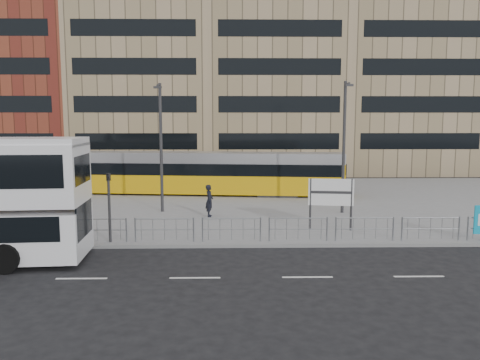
{
  "coord_description": "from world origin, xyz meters",
  "views": [
    {
      "loc": [
        -0.7,
        -20.02,
        5.49
      ],
      "look_at": [
        -0.21,
        6.0,
        2.25
      ],
      "focal_mm": 35.0,
      "sensor_mm": 36.0,
      "label": 1
    }
  ],
  "objects_px": {
    "traffic_light_west": "(109,198)",
    "lamp_post_west": "(161,142)",
    "pedestrian": "(209,201)",
    "tram": "(164,173)",
    "lamp_post_east": "(344,142)",
    "station_sign": "(331,195)"
  },
  "relations": [
    {
      "from": "traffic_light_west",
      "to": "lamp_post_west",
      "type": "height_order",
      "value": "lamp_post_west"
    },
    {
      "from": "pedestrian",
      "to": "traffic_light_west",
      "type": "bearing_deg",
      "value": 142.79
    },
    {
      "from": "tram",
      "to": "lamp_post_east",
      "type": "xyz_separation_m",
      "value": [
        11.62,
        -7.7,
        2.64
      ]
    },
    {
      "from": "traffic_light_west",
      "to": "lamp_post_east",
      "type": "relative_size",
      "value": 0.4
    },
    {
      "from": "tram",
      "to": "traffic_light_west",
      "type": "distance_m",
      "value": 14.3
    },
    {
      "from": "pedestrian",
      "to": "traffic_light_west",
      "type": "xyz_separation_m",
      "value": [
        -4.17,
        -5.61,
        1.06
      ]
    },
    {
      "from": "tram",
      "to": "pedestrian",
      "type": "xyz_separation_m",
      "value": [
        3.8,
        -8.68,
        -0.65
      ]
    },
    {
      "from": "pedestrian",
      "to": "lamp_post_east",
      "type": "bearing_deg",
      "value": -83.36
    },
    {
      "from": "station_sign",
      "to": "lamp_post_east",
      "type": "bearing_deg",
      "value": 77.05
    },
    {
      "from": "lamp_post_east",
      "to": "lamp_post_west",
      "type": "bearing_deg",
      "value": 177.15
    },
    {
      "from": "tram",
      "to": "lamp_post_west",
      "type": "distance_m",
      "value": 7.67
    },
    {
      "from": "pedestrian",
      "to": "traffic_light_west",
      "type": "height_order",
      "value": "traffic_light_west"
    },
    {
      "from": "tram",
      "to": "traffic_light_west",
      "type": "height_order",
      "value": "tram"
    },
    {
      "from": "traffic_light_west",
      "to": "station_sign",
      "type": "bearing_deg",
      "value": 24.84
    },
    {
      "from": "pedestrian",
      "to": "traffic_light_west",
      "type": "distance_m",
      "value": 7.07
    },
    {
      "from": "tram",
      "to": "lamp_post_east",
      "type": "relative_size",
      "value": 3.46
    },
    {
      "from": "pedestrian",
      "to": "lamp_post_east",
      "type": "distance_m",
      "value": 8.54
    },
    {
      "from": "tram",
      "to": "pedestrian",
      "type": "distance_m",
      "value": 9.5
    },
    {
      "from": "station_sign",
      "to": "pedestrian",
      "type": "height_order",
      "value": "station_sign"
    },
    {
      "from": "traffic_light_west",
      "to": "lamp_post_east",
      "type": "distance_m",
      "value": 13.86
    },
    {
      "from": "station_sign",
      "to": "pedestrian",
      "type": "distance_m",
      "value": 7.09
    },
    {
      "from": "tram",
      "to": "station_sign",
      "type": "xyz_separation_m",
      "value": [
        9.98,
        -12.05,
        0.21
      ]
    }
  ]
}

